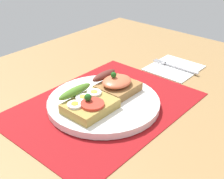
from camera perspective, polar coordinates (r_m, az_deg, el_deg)
ground_plane at (r=74.14cm, az=-1.53°, el=-4.22°), size 120.00×90.00×3.20cm
placemat at (r=73.19cm, az=-1.54°, el=-3.07°), size 43.36×31.70×0.30cm
plate at (r=72.70cm, az=-1.55°, el=-2.44°), size 26.18×26.18×1.58cm
sandwich_egg_tomato at (r=68.23cm, az=-4.49°, el=-2.53°), size 10.70×10.01×4.33cm
sandwich_salmon at (r=75.06cm, az=0.62°, el=1.03°), size 9.28×9.49×5.32cm
napkin at (r=93.63cm, az=11.31°, el=3.98°), size 14.57×13.33×0.60cm
fork at (r=93.52cm, az=11.29°, el=4.26°), size 1.62×14.72×0.32cm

